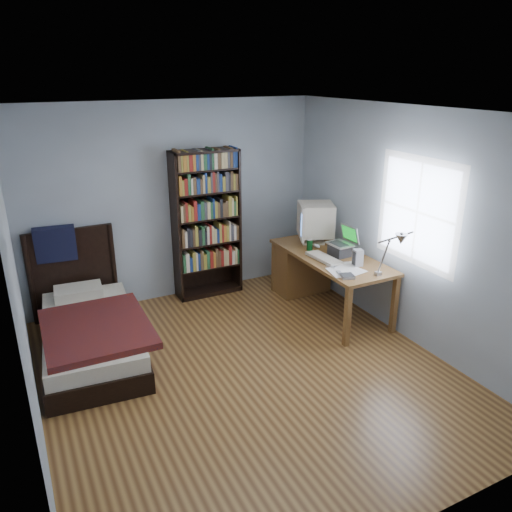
# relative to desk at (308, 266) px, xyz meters

# --- Properties ---
(room) EXTENTS (4.20, 4.24, 2.50)m
(room) POSITION_rel_desk_xyz_m (-1.48, -1.27, 0.83)
(room) COLOR brown
(room) RESTS_ON ground
(desk) EXTENTS (0.75, 1.72, 0.73)m
(desk) POSITION_rel_desk_xyz_m (0.00, 0.00, 0.00)
(desk) COLOR brown
(desk) RESTS_ON floor
(crt_monitor) EXTENTS (0.60, 0.55, 0.52)m
(crt_monitor) POSITION_rel_desk_xyz_m (0.08, 0.02, 0.60)
(crt_monitor) COLOR beige
(crt_monitor) RESTS_ON desk
(laptop) EXTENTS (0.30, 0.30, 0.36)m
(laptop) POSITION_rel_desk_xyz_m (0.10, -0.54, 0.41)
(laptop) COLOR #2D2D30
(laptop) RESTS_ON desk
(desk_lamp) EXTENTS (0.24, 0.53, 0.63)m
(desk_lamp) POSITION_rel_desk_xyz_m (-0.03, -1.61, 0.82)
(desk_lamp) COLOR #99999E
(desk_lamp) RESTS_ON desk
(keyboard) EXTENTS (0.23, 0.51, 0.05)m
(keyboard) POSITION_rel_desk_xyz_m (-0.16, -0.57, 0.33)
(keyboard) COLOR #C0B5A0
(keyboard) RESTS_ON desk
(speaker) EXTENTS (0.11, 0.11, 0.19)m
(speaker) POSITION_rel_desk_xyz_m (0.07, -0.90, 0.41)
(speaker) COLOR #949497
(speaker) RESTS_ON desk
(soda_can) EXTENTS (0.07, 0.07, 0.13)m
(soda_can) POSITION_rel_desk_xyz_m (-0.14, -0.22, 0.38)
(soda_can) COLOR #063217
(soda_can) RESTS_ON desk
(mouse) EXTENTS (0.07, 0.11, 0.04)m
(mouse) POSITION_rel_desk_xyz_m (0.00, -0.17, 0.33)
(mouse) COLOR silver
(mouse) RESTS_ON desk
(phone_silver) EXTENTS (0.10, 0.12, 0.02)m
(phone_silver) POSITION_rel_desk_xyz_m (-0.22, -0.82, 0.32)
(phone_silver) COLOR silver
(phone_silver) RESTS_ON desk
(phone_grey) EXTENTS (0.07, 0.10, 0.02)m
(phone_grey) POSITION_rel_desk_xyz_m (-0.26, -1.01, 0.32)
(phone_grey) COLOR #949497
(phone_grey) RESTS_ON desk
(external_drive) EXTENTS (0.17, 0.17, 0.03)m
(external_drive) POSITION_rel_desk_xyz_m (-0.25, -1.14, 0.32)
(external_drive) COLOR #949497
(external_drive) RESTS_ON desk
(bookshelf) EXTENTS (0.86, 0.30, 1.91)m
(bookshelf) POSITION_rel_desk_xyz_m (-1.14, 0.67, 0.54)
(bookshelf) COLOR black
(bookshelf) RESTS_ON floor
(bed) EXTENTS (1.11, 2.07, 1.16)m
(bed) POSITION_rel_desk_xyz_m (-2.81, -0.13, -0.16)
(bed) COLOR black
(bed) RESTS_ON floor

